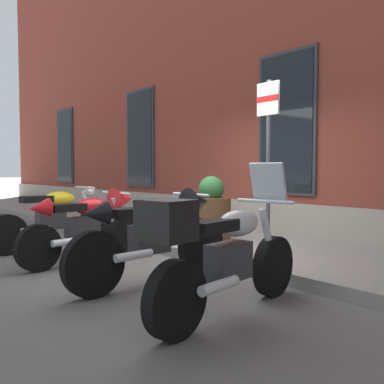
% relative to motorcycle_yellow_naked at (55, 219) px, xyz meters
% --- Properties ---
extents(ground_plane, '(140.00, 140.00, 0.00)m').
position_rel_motorcycle_yellow_naked_xyz_m(ground_plane, '(2.03, 1.03, -0.49)').
color(ground_plane, '#565451').
extents(sidewalk, '(33.83, 2.37, 0.15)m').
position_rel_motorcycle_yellow_naked_xyz_m(sidewalk, '(2.03, 2.22, -0.42)').
color(sidewalk, gray).
rests_on(sidewalk, ground_plane).
extents(motorcycle_yellow_naked, '(0.62, 2.11, 1.00)m').
position_rel_motorcycle_yellow_naked_xyz_m(motorcycle_yellow_naked, '(0.00, 0.00, 0.00)').
color(motorcycle_yellow_naked, black).
rests_on(motorcycle_yellow_naked, ground_plane).
extents(motorcycle_red_sport, '(0.62, 2.00, 1.02)m').
position_rel_motorcycle_yellow_naked_xyz_m(motorcycle_red_sport, '(1.27, -0.01, 0.07)').
color(motorcycle_red_sport, black).
rests_on(motorcycle_red_sport, ground_plane).
extents(motorcycle_black_sport, '(0.62, 2.19, 1.07)m').
position_rel_motorcycle_yellow_naked_xyz_m(motorcycle_black_sport, '(2.77, 0.07, 0.09)').
color(motorcycle_black_sport, black).
rests_on(motorcycle_black_sport, ground_plane).
extents(motorcycle_silver_touring, '(0.73, 2.07, 1.36)m').
position_rel_motorcycle_yellow_naked_xyz_m(motorcycle_silver_touring, '(4.07, -0.19, 0.07)').
color(motorcycle_silver_touring, black).
rests_on(motorcycle_silver_touring, ground_plane).
extents(parking_sign, '(0.36, 0.07, 2.34)m').
position_rel_motorcycle_yellow_naked_xyz_m(parking_sign, '(2.93, 1.78, 1.17)').
color(parking_sign, '#4C4C51').
rests_on(parking_sign, sidewalk).
extents(barrel_planter, '(0.65, 0.65, 1.04)m').
position_rel_motorcycle_yellow_naked_xyz_m(barrel_planter, '(1.77, 1.82, 0.10)').
color(barrel_planter, brown).
rests_on(barrel_planter, sidewalk).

